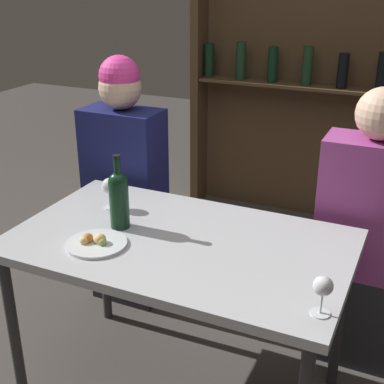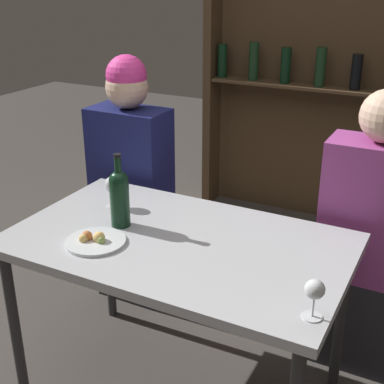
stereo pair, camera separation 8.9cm
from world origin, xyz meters
TOP-DOWN VIEW (x-y plane):
  - dining_table at (0.00, 0.00)m, footprint 1.27×0.76m
  - wine_rack_wall at (0.00, 1.97)m, footprint 1.61×0.21m
  - wine_bottle at (-0.26, -0.00)m, footprint 0.08×0.08m
  - wine_glass_0 at (0.58, -0.25)m, footprint 0.06×0.06m
  - wine_glass_1 at (-0.39, 0.14)m, footprint 0.07×0.07m
  - food_plate_0 at (-0.26, -0.17)m, footprint 0.23×0.23m
  - seated_person_left at (-0.58, 0.55)m, footprint 0.39×0.22m
  - seated_person_right at (0.61, 0.55)m, footprint 0.41×0.22m

SIDE VIEW (x-z plane):
  - seated_person_right at x=0.61m, z-range -0.03..1.22m
  - seated_person_left at x=-0.58m, z-range -0.01..1.29m
  - dining_table at x=0.00m, z-range 0.30..1.03m
  - food_plate_0 at x=-0.26m, z-range 0.72..0.77m
  - wine_glass_0 at x=0.58m, z-range 0.76..0.89m
  - wine_glass_1 at x=-0.39m, z-range 0.76..0.89m
  - wine_bottle at x=-0.26m, z-range 0.71..1.01m
  - wine_rack_wall at x=0.00m, z-range 0.02..2.43m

